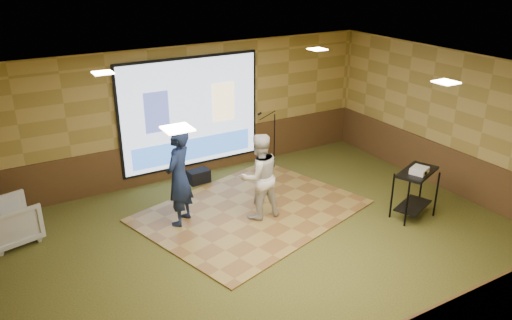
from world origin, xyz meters
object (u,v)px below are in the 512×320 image
projector (419,170)px  mic_stand (272,149)px  banquet_chair (11,222)px  projector_screen (191,114)px  dance_floor (252,211)px  av_table (416,185)px  player_right (259,176)px  duffel_bag (199,176)px  player_left (179,177)px

projector → mic_stand: size_ratio=0.22×
banquet_chair → projector_screen: bearing=-88.0°
dance_floor → av_table: 3.23m
projector → projector_screen: bearing=102.5°
av_table → projector: projector is taller
av_table → banquet_chair: av_table is taller
banquet_chair → projector: bearing=-127.3°
av_table → projector_screen: bearing=125.7°
player_right → banquet_chair: size_ratio=1.96×
projector_screen → projector: 5.02m
projector_screen → mic_stand: projector_screen is taller
dance_floor → duffel_bag: size_ratio=8.71×
dance_floor → player_left: player_left is taller
player_right → dance_floor: bearing=-87.2°
player_right → banquet_chair: bearing=-17.1°
duffel_bag → mic_stand: bearing=-5.1°
player_left → av_table: size_ratio=1.92×
projector_screen → av_table: size_ratio=3.38×
projector → duffel_bag: size_ratio=0.69×
mic_stand → duffel_bag: size_ratio=3.11×
av_table → player_left: bearing=153.3°
projector_screen → player_right: bearing=-83.9°
duffel_bag → player_left: bearing=-124.0°
dance_floor → mic_stand: 2.28m
dance_floor → duffel_bag: bearing=101.0°
player_right → banquet_chair: 4.52m
player_left → duffel_bag: bearing=-167.1°
player_right → player_left: bearing=-19.3°
av_table → duffel_bag: 4.68m
player_left → projector: bearing=109.0°
mic_stand → banquet_chair: bearing=-154.5°
dance_floor → banquet_chair: bearing=164.6°
projector_screen → banquet_chair: size_ratio=3.82×
player_right → projector: bearing=150.5°
mic_stand → projector_screen: bearing=-178.7°
av_table → banquet_chair: size_ratio=1.13×
dance_floor → player_left: size_ratio=2.18×
dance_floor → projector: size_ratio=12.55×
dance_floor → projector: 3.33m
projector_screen → duffel_bag: bearing=-100.4°
player_left → mic_stand: size_ratio=1.28×
projector_screen → av_table: bearing=-54.3°
av_table → dance_floor: bearing=146.2°
projector_screen → dance_floor: 2.71m
dance_floor → av_table: av_table is taller
mic_stand → projector: bearing=-52.2°
projector → banquet_chair: bearing=134.0°
projector_screen → av_table: (2.89, -4.03, -0.78)m
projector_screen → player_right: 2.63m
dance_floor → player_left: (-1.40, 0.26, 0.96)m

